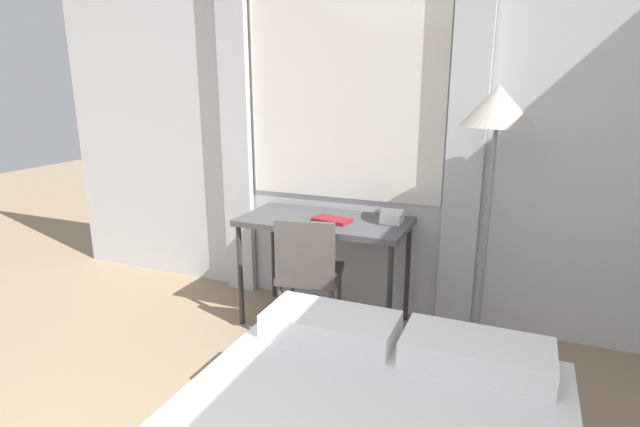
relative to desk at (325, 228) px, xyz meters
name	(u,v)px	position (x,y,z in m)	size (l,w,h in m)	color
wall_back_with_window	(359,130)	(0.12, 0.37, 0.65)	(5.43, 0.13, 2.70)	silver
desk	(325,228)	(0.00, 0.00, 0.00)	(1.16, 0.58, 0.78)	#4C4C51
desk_chair	(309,269)	(0.00, -0.27, -0.21)	(0.47, 0.47, 0.86)	#59514C
standing_lamp	(497,121)	(1.06, -0.01, 0.76)	(0.42, 0.42, 1.67)	#4C4C51
telephone	(392,217)	(0.45, 0.08, 0.11)	(0.16, 0.13, 0.09)	white
book	(332,220)	(0.07, -0.05, 0.08)	(0.27, 0.18, 0.02)	maroon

